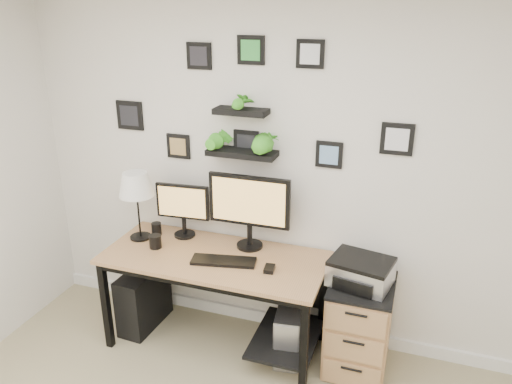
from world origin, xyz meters
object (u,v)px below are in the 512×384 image
at_px(monitor_left, 183,207).
at_px(monitor_right, 249,206).
at_px(printer, 361,272).
at_px(file_cabinet, 359,326).
at_px(table_lamp, 136,186).
at_px(pc_tower_black, 144,298).
at_px(desk, 221,269).
at_px(pc_tower_grey, 290,332).
at_px(mug, 155,241).

height_order(monitor_left, monitor_right, monitor_right).
relative_size(monitor_right, printer, 1.34).
distance_m(file_cabinet, printer, 0.43).
height_order(table_lamp, printer, table_lamp).
xyz_separation_m(monitor_left, table_lamp, (-0.31, -0.14, 0.18)).
relative_size(monitor_left, pc_tower_black, 0.88).
xyz_separation_m(desk, printer, (0.99, 0.06, 0.14)).
distance_m(pc_tower_black, printer, 1.75).
xyz_separation_m(monitor_left, file_cabinet, (1.39, -0.13, -0.66)).
height_order(monitor_left, pc_tower_grey, monitor_left).
relative_size(table_lamp, pc_tower_grey, 1.23).
bearing_deg(pc_tower_black, pc_tower_grey, 3.84).
xyz_separation_m(monitor_right, table_lamp, (-0.84, -0.13, 0.09)).
distance_m(monitor_left, pc_tower_grey, 1.22).
bearing_deg(monitor_right, printer, -7.55).
bearing_deg(monitor_left, pc_tower_black, -146.66).
height_order(desk, printer, printer).
distance_m(monitor_right, mug, 0.75).
height_order(pc_tower_black, pc_tower_grey, pc_tower_black).
height_order(desk, pc_tower_grey, desk).
bearing_deg(mug, file_cabinet, 4.41).
xyz_separation_m(pc_tower_black, pc_tower_grey, (1.20, 0.01, -0.04)).
bearing_deg(pc_tower_grey, monitor_left, 168.73).
bearing_deg(printer, desk, -176.32).
bearing_deg(printer, file_cabinet, -15.63).
bearing_deg(monitor_left, pc_tower_grey, -11.27).
relative_size(mug, pc_tower_grey, 0.23).
bearing_deg(file_cabinet, table_lamp, -179.65).
bearing_deg(mug, pc_tower_grey, 3.51).
xyz_separation_m(desk, pc_tower_black, (-0.67, -0.01, -0.38)).
distance_m(table_lamp, printer, 1.73).
relative_size(monitor_left, printer, 0.95).
xyz_separation_m(mug, file_cabinet, (1.51, 0.12, -0.47)).
bearing_deg(mug, printer, 4.69).
xyz_separation_m(monitor_right, printer, (0.83, -0.11, -0.32)).
distance_m(monitor_right, file_cabinet, 1.14).
height_order(monitor_left, pc_tower_black, monitor_left).
relative_size(mug, file_cabinet, 0.15).
distance_m(pc_tower_black, file_cabinet, 1.69).
height_order(monitor_right, printer, monitor_right).
distance_m(monitor_left, pc_tower_black, 0.83).
xyz_separation_m(pc_tower_grey, printer, (0.46, 0.06, 0.56)).
bearing_deg(monitor_right, mug, -160.44).
xyz_separation_m(desk, monitor_right, (0.16, 0.17, 0.46)).
height_order(mug, pc_tower_black, mug).
bearing_deg(monitor_left, mug, -115.28).
xyz_separation_m(desk, table_lamp, (-0.69, 0.05, 0.55)).
height_order(table_lamp, file_cabinet, table_lamp).
bearing_deg(monitor_right, desk, -132.40).
bearing_deg(desk, mug, -173.30).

